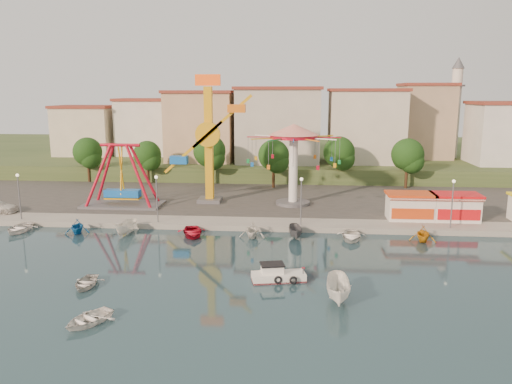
# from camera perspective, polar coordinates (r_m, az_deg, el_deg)

# --- Properties ---
(ground) EXTENTS (200.00, 200.00, 0.00)m
(ground) POSITION_cam_1_polar(r_m,az_deg,el_deg) (43.51, -5.49, -8.78)
(ground) COLOR #152B3A
(ground) RESTS_ON ground
(quay_deck) EXTENTS (200.00, 100.00, 0.60)m
(quay_deck) POSITION_cam_1_polar(r_m,az_deg,el_deg) (103.49, 0.49, 3.27)
(quay_deck) COLOR #9E998E
(quay_deck) RESTS_ON ground
(asphalt_pad) EXTENTS (90.00, 28.00, 0.01)m
(asphalt_pad) POSITION_cam_1_polar(r_m,az_deg,el_deg) (72.01, -1.34, -0.09)
(asphalt_pad) COLOR #4C4944
(asphalt_pad) RESTS_ON quay_deck
(hill_terrace) EXTENTS (200.00, 60.00, 3.00)m
(hill_terrace) POSITION_cam_1_polar(r_m,az_deg,el_deg) (108.27, 0.69, 4.27)
(hill_terrace) COLOR #384C26
(hill_terrace) RESTS_ON ground
(pirate_ship_ride) EXTENTS (10.00, 5.00, 8.00)m
(pirate_ship_ride) POSITION_cam_1_polar(r_m,az_deg,el_deg) (65.44, -15.10, 1.72)
(pirate_ship_ride) COLOR #59595E
(pirate_ship_ride) RESTS_ON quay_deck
(kamikaze_tower) EXTENTS (7.77, 3.10, 16.50)m
(kamikaze_tower) POSITION_cam_1_polar(r_m,az_deg,el_deg) (64.88, -5.09, 5.58)
(kamikaze_tower) COLOR #59595E
(kamikaze_tower) RESTS_ON quay_deck
(wave_swinger) EXTENTS (11.60, 11.60, 10.40)m
(wave_swinger) POSITION_cam_1_polar(r_m,az_deg,el_deg) (63.63, 4.32, 5.27)
(wave_swinger) COLOR #59595E
(wave_swinger) RESTS_ON quay_deck
(booth_left) EXTENTS (5.40, 3.78, 3.08)m
(booth_left) POSITION_cam_1_polar(r_m,az_deg,el_deg) (59.54, 17.17, -1.53)
(booth_left) COLOR white
(booth_left) RESTS_ON quay_deck
(booth_mid) EXTENTS (5.40, 3.78, 3.08)m
(booth_mid) POSITION_cam_1_polar(r_m,az_deg,el_deg) (60.84, 21.80, -1.57)
(booth_mid) COLOR white
(booth_mid) RESTS_ON quay_deck
(lamp_post_0) EXTENTS (0.14, 0.14, 5.00)m
(lamp_post_0) POSITION_cam_1_polar(r_m,az_deg,el_deg) (62.88, -25.42, -0.59)
(lamp_post_0) COLOR #59595E
(lamp_post_0) RESTS_ON quay_deck
(lamp_post_1) EXTENTS (0.14, 0.14, 5.00)m
(lamp_post_1) POSITION_cam_1_polar(r_m,az_deg,el_deg) (56.62, -11.24, -0.91)
(lamp_post_1) COLOR #59595E
(lamp_post_1) RESTS_ON quay_deck
(lamp_post_2) EXTENTS (0.14, 0.14, 5.00)m
(lamp_post_2) POSITION_cam_1_polar(r_m,az_deg,el_deg) (54.49, 5.17, -1.22)
(lamp_post_2) COLOR #59595E
(lamp_post_2) RESTS_ON quay_deck
(lamp_post_3) EXTENTS (0.14, 0.14, 5.00)m
(lamp_post_3) POSITION_cam_1_polar(r_m,az_deg,el_deg) (56.97, 21.49, -1.42)
(lamp_post_3) COLOR #59595E
(lamp_post_3) RESTS_ON quay_deck
(tree_0) EXTENTS (4.60, 4.60, 7.19)m
(tree_0) POSITION_cam_1_polar(r_m,az_deg,el_deg) (84.60, -18.70, 4.37)
(tree_0) COLOR #382314
(tree_0) RESTS_ON quay_deck
(tree_1) EXTENTS (4.35, 4.35, 6.80)m
(tree_1) POSITION_cam_1_polar(r_m,az_deg,el_deg) (80.51, -12.32, 4.18)
(tree_1) COLOR #382314
(tree_1) RESTS_ON quay_deck
(tree_2) EXTENTS (5.02, 5.02, 7.85)m
(tree_2) POSITION_cam_1_polar(r_m,az_deg,el_deg) (77.68, -5.34, 4.68)
(tree_2) COLOR #382314
(tree_2) RESTS_ON quay_deck
(tree_3) EXTENTS (4.68, 4.68, 7.32)m
(tree_3) POSITION_cam_1_polar(r_m,az_deg,el_deg) (75.21, 2.02, 4.22)
(tree_3) COLOR #382314
(tree_3) RESTS_ON quay_deck
(tree_4) EXTENTS (4.86, 4.86, 7.60)m
(tree_4) POSITION_cam_1_polar(r_m,az_deg,el_deg) (78.36, 9.47, 4.50)
(tree_4) COLOR #382314
(tree_4) RESTS_ON quay_deck
(tree_5) EXTENTS (4.83, 4.83, 7.54)m
(tree_5) POSITION_cam_1_polar(r_m,az_deg,el_deg) (78.07, 16.93, 4.11)
(tree_5) COLOR #382314
(tree_5) RESTS_ON quay_deck
(building_0) EXTENTS (9.26, 9.53, 11.87)m
(building_0) POSITION_cam_1_polar(r_m,az_deg,el_deg) (95.57, -20.78, 7.06)
(building_0) COLOR beige
(building_0) RESTS_ON hill_terrace
(building_1) EXTENTS (12.33, 9.01, 8.63)m
(building_1) POSITION_cam_1_polar(r_m,az_deg,el_deg) (96.26, -12.82, 6.58)
(building_1) COLOR silver
(building_1) RESTS_ON hill_terrace
(building_2) EXTENTS (11.95, 9.28, 11.23)m
(building_2) POSITION_cam_1_polar(r_m,az_deg,el_deg) (93.66, -4.99, 7.49)
(building_2) COLOR tan
(building_2) RESTS_ON hill_terrace
(building_3) EXTENTS (12.59, 10.50, 9.20)m
(building_3) POSITION_cam_1_polar(r_m,az_deg,el_deg) (89.30, 3.50, 6.66)
(building_3) COLOR beige
(building_3) RESTS_ON hill_terrace
(building_4) EXTENTS (10.75, 9.23, 9.24)m
(building_4) POSITION_cam_1_polar(r_m,az_deg,el_deg) (93.41, 11.89, 6.66)
(building_4) COLOR beige
(building_4) RESTS_ON hill_terrace
(building_5) EXTENTS (12.77, 10.96, 11.21)m
(building_5) POSITION_cam_1_polar(r_m,az_deg,el_deg) (94.11, 20.17, 6.85)
(building_5) COLOR tan
(building_5) RESTS_ON hill_terrace
(building_6) EXTENTS (8.23, 8.98, 12.36)m
(building_6) POSITION_cam_1_polar(r_m,az_deg,el_deg) (96.43, 27.24, 6.72)
(building_6) COLOR silver
(building_6) RESTS_ON hill_terrace
(minaret) EXTENTS (2.80, 2.80, 18.00)m
(minaret) POSITION_cam_1_polar(r_m,az_deg,el_deg) (98.46, 21.82, 9.21)
(minaret) COLOR silver
(minaret) RESTS_ON hill_terrace
(cabin_motorboat) EXTENTS (4.53, 2.50, 1.51)m
(cabin_motorboat) POSITION_cam_1_polar(r_m,az_deg,el_deg) (40.79, 2.43, -9.54)
(cabin_motorboat) COLOR white
(cabin_motorboat) RESTS_ON ground
(rowboat_a) EXTENTS (2.49, 3.37, 0.67)m
(rowboat_a) POSITION_cam_1_polar(r_m,az_deg,el_deg) (41.72, -18.88, -9.78)
(rowboat_a) COLOR beige
(rowboat_a) RESTS_ON ground
(rowboat_b) EXTENTS (3.91, 4.29, 0.73)m
(rowboat_b) POSITION_cam_1_polar(r_m,az_deg,el_deg) (35.48, -18.65, -13.55)
(rowboat_b) COLOR white
(rowboat_b) RESTS_ON ground
(skiff) EXTENTS (1.89, 4.65, 1.77)m
(skiff) POSITION_cam_1_polar(r_m,az_deg,el_deg) (37.26, 9.43, -10.98)
(skiff) COLOR white
(skiff) RESTS_ON ground
(moored_boat_0) EXTENTS (2.98, 4.13, 0.85)m
(moored_boat_0) POSITION_cam_1_polar(r_m,az_deg,el_deg) (60.02, -25.47, -3.75)
(moored_boat_0) COLOR white
(moored_boat_0) RESTS_ON ground
(moored_boat_1) EXTENTS (3.24, 3.53, 1.57)m
(moored_boat_1) POSITION_cam_1_polar(r_m,az_deg,el_deg) (56.94, -19.75, -3.70)
(moored_boat_1) COLOR #125CA4
(moored_boat_1) RESTS_ON ground
(moored_boat_2) EXTENTS (2.21, 4.09, 1.50)m
(moored_boat_2) POSITION_cam_1_polar(r_m,az_deg,el_deg) (54.97, -14.61, -3.96)
(moored_boat_2) COLOR silver
(moored_boat_2) RESTS_ON ground
(moored_boat_3) EXTENTS (4.03, 4.88, 0.88)m
(moored_boat_3) POSITION_cam_1_polar(r_m,az_deg,el_deg) (53.16, -7.30, -4.55)
(moored_boat_3) COLOR #B70E24
(moored_boat_3) RESTS_ON ground
(moored_boat_4) EXTENTS (2.82, 3.23, 1.65)m
(moored_boat_4) POSITION_cam_1_polar(r_m,az_deg,el_deg) (52.13, -0.42, -4.34)
(moored_boat_4) COLOR silver
(moored_boat_4) RESTS_ON ground
(moored_boat_5) EXTENTS (1.68, 3.66, 1.37)m
(moored_boat_5) POSITION_cam_1_polar(r_m,az_deg,el_deg) (51.98, 4.56, -4.58)
(moored_boat_5) COLOR #525156
(moored_boat_5) RESTS_ON ground
(moored_boat_6) EXTENTS (3.42, 4.46, 0.86)m
(moored_boat_6) POSITION_cam_1_polar(r_m,az_deg,el_deg) (52.37, 10.81, -4.92)
(moored_boat_6) COLOR white
(moored_boat_6) RESTS_ON ground
(moored_boat_7) EXTENTS (3.24, 3.56, 1.63)m
(moored_boat_7) POSITION_cam_1_polar(r_m,az_deg,el_deg) (53.54, 18.53, -4.53)
(moored_boat_7) COLOR orange
(moored_boat_7) RESTS_ON ground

